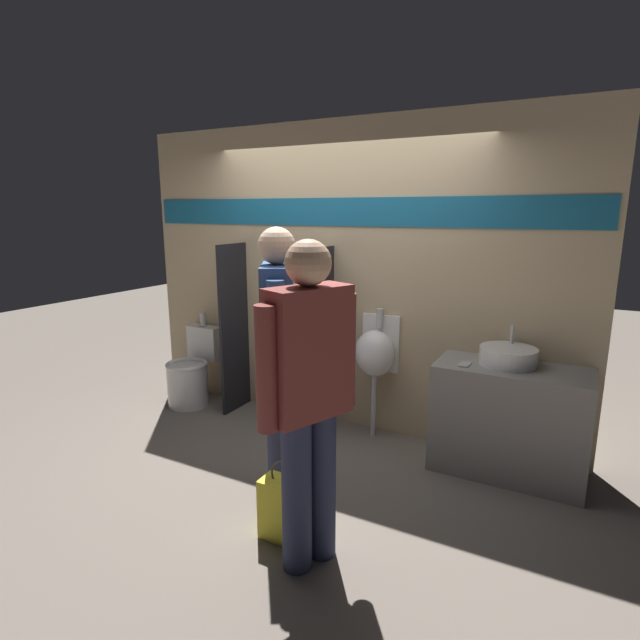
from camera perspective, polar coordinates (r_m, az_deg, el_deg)
The scene contains 13 objects.
ground_plane at distance 4.35m, azimuth -1.09°, elevation -14.07°, with size 16.00×16.00×0.00m, color #70665B.
display_wall at distance 4.46m, azimuth 2.61°, elevation 4.94°, with size 4.22×0.07×2.70m.
sink_counter at distance 4.03m, azimuth 20.78°, elevation -10.71°, with size 1.08×0.52×0.83m.
sink_basin at distance 3.93m, azimuth 20.70°, elevation -3.87°, with size 0.41×0.41×0.27m.
cell_phone at distance 3.84m, azimuth 16.23°, elevation -4.86°, with size 0.07×0.14×0.01m.
divider_near_counter at distance 4.91m, azimuth -9.78°, elevation -0.98°, with size 0.03×0.42×1.64m.
divider_mid at distance 4.40m, azimuth 0.18°, elevation -2.37°, with size 0.03×0.42×1.64m.
urinal_near_counter at distance 4.71m, azimuth -4.58°, elevation -2.27°, with size 0.36×0.29×1.12m.
urinal_far at distance 4.29m, azimuth 6.33°, elevation -3.81°, with size 0.36×0.29×1.12m.
toilet at distance 5.27m, azimuth -14.48°, elevation -6.02°, with size 0.41×0.58×0.91m.
person_in_vest at distance 3.36m, azimuth -4.76°, elevation -3.60°, with size 0.41×0.57×1.84m.
person_with_lanyard at distance 2.65m, azimuth -1.29°, elevation -8.44°, with size 0.36×0.59×1.81m.
shopping_bag at distance 3.20m, azimuth -4.01°, elevation -20.76°, with size 0.30×0.16×0.51m.
Camera 1 is at (1.91, -3.39, 1.94)m, focal length 28.00 mm.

